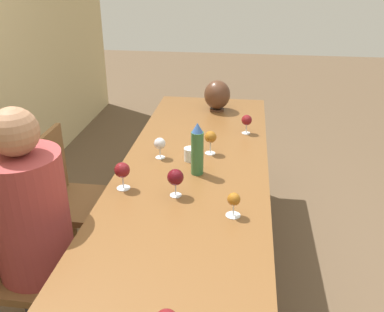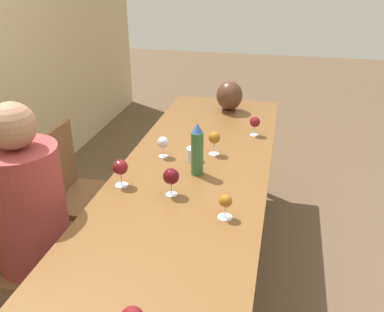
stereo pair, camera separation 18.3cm
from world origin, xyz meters
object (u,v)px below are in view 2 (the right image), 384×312
object	(u,v)px
water_bottle	(197,150)
water_tumbler	(193,154)
wine_glass_0	(214,138)
wine_glass_3	(120,168)
wine_glass_4	(255,122)
wine_glass_5	(163,143)
person_near	(33,223)
wine_glass_7	(225,202)
chair_far	(80,192)
chair_near	(24,253)
wine_glass_2	(171,177)
vase	(229,96)

from	to	relation	value
water_bottle	water_tumbler	bearing A→B (deg)	20.21
water_tumbler	wine_glass_0	world-z (taller)	wine_glass_0
wine_glass_3	wine_glass_4	distance (m)	1.02
wine_glass_4	wine_glass_5	xyz separation A→B (m)	(-0.44, 0.49, -0.00)
person_near	wine_glass_0	bearing A→B (deg)	-43.97
wine_glass_7	chair_far	distance (m)	1.17
water_tumbler	wine_glass_5	bearing A→B (deg)	86.52
wine_glass_0	chair_far	world-z (taller)	wine_glass_0
water_tumbler	chair_far	distance (m)	0.79
wine_glass_0	chair_near	world-z (taller)	wine_glass_0
water_tumbler	wine_glass_2	xyz separation A→B (m)	(-0.40, 0.02, 0.06)
water_bottle	wine_glass_7	world-z (taller)	water_bottle
water_bottle	wine_glass_3	bearing A→B (deg)	121.14
chair_near	person_near	xyz separation A→B (m)	(0.00, -0.08, 0.19)
wine_glass_7	person_near	bearing A→B (deg)	97.20
wine_glass_7	chair_near	world-z (taller)	chair_near
wine_glass_0	chair_far	distance (m)	0.92
wine_glass_3	wine_glass_4	xyz separation A→B (m)	(0.82, -0.60, -0.01)
water_bottle	water_tumbler	xyz separation A→B (m)	(0.16, 0.06, -0.10)
wine_glass_0	wine_glass_7	xyz separation A→B (m)	(-0.65, -0.16, -0.02)
wine_glass_2	person_near	bearing A→B (deg)	112.57
vase	chair_far	bearing A→B (deg)	139.27
chair_near	person_near	distance (m)	0.21
wine_glass_3	chair_far	xyz separation A→B (m)	(0.33, 0.43, -0.38)
wine_glass_5	wine_glass_3	bearing A→B (deg)	163.33
water_tumbler	wine_glass_2	distance (m)	0.41
wine_glass_4	chair_near	distance (m)	1.56
water_tumbler	wine_glass_0	bearing A→B (deg)	-44.13
water_bottle	wine_glass_0	world-z (taller)	water_bottle
person_near	wine_glass_4	bearing A→B (deg)	-40.34
wine_glass_3	chair_near	world-z (taller)	wine_glass_3
water_tumbler	chair_far	bearing A→B (deg)	93.22
water_bottle	vase	size ratio (longest dim) A/B	1.27
chair_near	wine_glass_3	bearing A→B (deg)	-55.48
wine_glass_7	wine_glass_5	bearing A→B (deg)	38.83
wine_glass_5	person_near	xyz separation A→B (m)	(-0.67, 0.46, -0.17)
wine_glass_3	wine_glass_5	size ratio (longest dim) A/B	1.16
wine_glass_3	person_near	distance (m)	0.49
person_near	wine_glass_7	bearing A→B (deg)	-82.80
water_bottle	wine_glass_5	bearing A→B (deg)	54.85
water_bottle	chair_far	xyz separation A→B (m)	(0.12, 0.78, -0.42)
chair_far	wine_glass_3	bearing A→B (deg)	-127.60
water_tumbler	wine_glass_7	distance (m)	0.61
wine_glass_7	wine_glass_4	bearing A→B (deg)	-2.35
water_bottle	person_near	bearing A→B (deg)	126.01
water_tumbler	person_near	size ratio (longest dim) A/B	0.06
wine_glass_4	wine_glass_5	size ratio (longest dim) A/B	1.03
wine_glass_4	wine_glass_5	bearing A→B (deg)	132.13
water_tumbler	chair_near	distance (m)	1.03
chair_far	person_near	world-z (taller)	person_near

